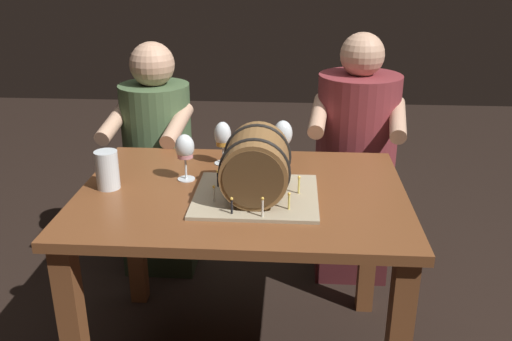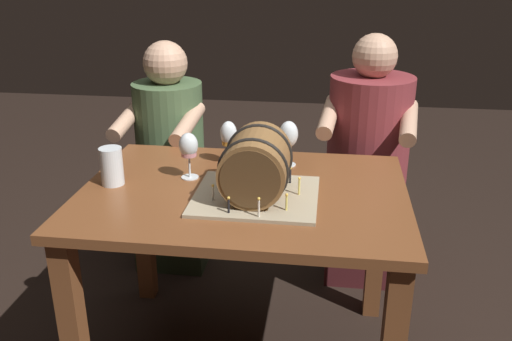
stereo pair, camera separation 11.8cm
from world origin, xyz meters
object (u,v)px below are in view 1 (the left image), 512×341
object	(u,v)px
dining_table	(242,221)
beer_pint	(107,171)
wine_glass_rose	(185,149)
person_seated_right	(355,164)
barrel_cake	(256,168)
wine_glass_empty	(283,134)
wine_glass_amber	(223,137)
person_seated_left	(159,169)

from	to	relation	value
dining_table	beer_pint	world-z (taller)	beer_pint
beer_pint	wine_glass_rose	bearing A→B (deg)	20.16
dining_table	person_seated_right	xyz separation A→B (m)	(0.47, 0.70, -0.04)
barrel_cake	wine_glass_empty	world-z (taller)	barrel_cake
wine_glass_amber	person_seated_right	distance (m)	0.77
wine_glass_rose	person_seated_right	distance (m)	0.96
person_seated_right	wine_glass_amber	bearing A→B (deg)	-142.33
wine_glass_empty	person_seated_left	bearing A→B (deg)	144.70
dining_table	barrel_cake	distance (m)	0.24
barrel_cake	wine_glass_rose	xyz separation A→B (m)	(-0.27, 0.14, 0.01)
wine_glass_amber	person_seated_left	xyz separation A→B (m)	(-0.38, 0.44, -0.32)
dining_table	wine_glass_empty	size ratio (longest dim) A/B	6.41
wine_glass_amber	barrel_cake	bearing A→B (deg)	-64.42
dining_table	wine_glass_rose	size ratio (longest dim) A/B	6.60
dining_table	person_seated_right	size ratio (longest dim) A/B	0.97
beer_pint	person_seated_right	xyz separation A→B (m)	(0.95, 0.71, -0.22)
barrel_cake	wine_glass_rose	size ratio (longest dim) A/B	2.41
wine_glass_amber	wine_glass_empty	bearing A→B (deg)	2.02
barrel_cake	wine_glass_rose	world-z (taller)	barrel_cake
beer_pint	person_seated_right	bearing A→B (deg)	36.79
dining_table	wine_glass_rose	distance (m)	0.33
person_seated_right	dining_table	bearing A→B (deg)	-124.12
dining_table	person_seated_left	xyz separation A→B (m)	(-0.47, 0.70, -0.09)
wine_glass_rose	wine_glass_empty	xyz separation A→B (m)	(0.35, 0.18, 0.00)
wine_glass_empty	wine_glass_rose	bearing A→B (deg)	-152.71
beer_pint	person_seated_left	xyz separation A→B (m)	(0.00, 0.71, -0.27)
barrel_cake	person_seated_right	size ratio (longest dim) A/B	0.36
wine_glass_empty	person_seated_right	bearing A→B (deg)	52.11
barrel_cake	wine_glass_amber	size ratio (longest dim) A/B	2.45
wine_glass_rose	wine_glass_empty	distance (m)	0.40
wine_glass_amber	person_seated_left	distance (m)	0.66
person_seated_left	person_seated_right	world-z (taller)	person_seated_right
dining_table	wine_glass_amber	world-z (taller)	wine_glass_amber
dining_table	person_seated_left	size ratio (longest dim) A/B	1.01
wine_glass_empty	person_seated_left	size ratio (longest dim) A/B	0.16
barrel_cake	person_seated_left	size ratio (longest dim) A/B	0.37
person_seated_right	beer_pint	bearing A→B (deg)	-143.21
barrel_cake	person_seated_left	xyz separation A→B (m)	(-0.53, 0.76, -0.32)
barrel_cake	wine_glass_rose	distance (m)	0.30
wine_glass_empty	person_seated_right	world-z (taller)	person_seated_right
dining_table	wine_glass_empty	bearing A→B (deg)	62.81
wine_glass_rose	wine_glass_amber	distance (m)	0.21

